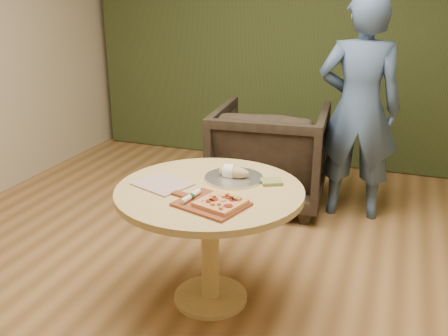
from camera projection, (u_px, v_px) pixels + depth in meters
room_shell at (200, 77)px, 2.61m from camera, size 5.04×6.04×2.84m
curtain at (307, 33)px, 5.18m from camera, size 4.80×0.14×2.78m
pedestal_table at (210, 210)px, 2.93m from camera, size 1.10×1.10×0.75m
pizza_paddle at (210, 204)px, 2.65m from camera, size 0.47×0.37×0.01m
flatbread_pizza at (221, 203)px, 2.62m from camera, size 0.28×0.28×0.04m
cutlery_roll at (191, 196)px, 2.69m from camera, size 0.06×0.20×0.03m
newspaper at (163, 184)px, 2.93m from camera, size 0.37×0.34×0.01m
serving_tray at (234, 178)px, 3.02m from camera, size 0.36×0.36×0.02m
bread_roll at (232, 172)px, 3.01m from camera, size 0.19×0.09×0.09m
green_packet at (272, 182)px, 2.95m from camera, size 0.15×0.14×0.02m
armchair at (271, 150)px, 4.41m from camera, size 1.03×0.97×0.98m
person_standing at (359, 109)px, 4.03m from camera, size 0.71×0.50×1.83m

